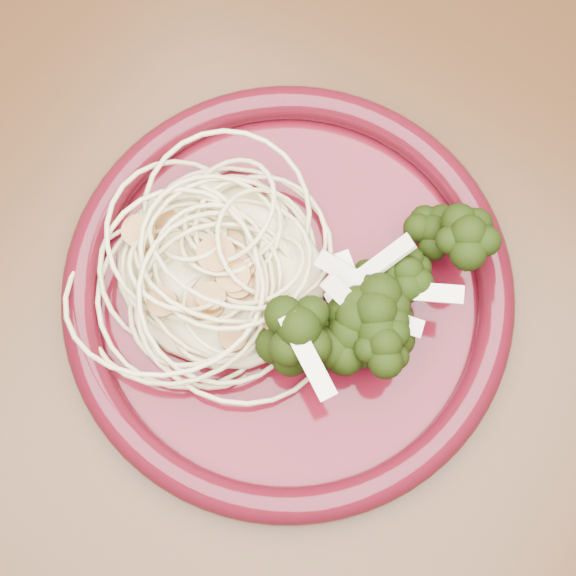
% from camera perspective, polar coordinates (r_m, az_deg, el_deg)
% --- Properties ---
extents(dining_table, '(1.20, 0.80, 0.75)m').
position_cam_1_polar(dining_table, '(0.66, 3.36, -3.46)').
color(dining_table, '#472814').
rests_on(dining_table, ground).
extents(dinner_plate, '(0.39, 0.39, 0.03)m').
position_cam_1_polar(dinner_plate, '(0.56, 0.00, -0.23)').
color(dinner_plate, '#4B0914').
rests_on(dinner_plate, dining_table).
extents(spaghetti_pile, '(0.18, 0.17, 0.03)m').
position_cam_1_polar(spaghetti_pile, '(0.55, -4.96, 1.46)').
color(spaghetti_pile, beige).
rests_on(spaghetti_pile, dinner_plate).
extents(scallop_cluster, '(0.15, 0.15, 0.04)m').
position_cam_1_polar(scallop_cluster, '(0.52, -5.31, 2.68)').
color(scallop_cluster, '#B47C41').
rests_on(scallop_cluster, spaghetti_pile).
extents(broccoli_pile, '(0.14, 0.18, 0.06)m').
position_cam_1_polar(broccoli_pile, '(0.53, 6.26, -1.27)').
color(broccoli_pile, black).
rests_on(broccoli_pile, dinner_plate).
extents(onion_garnish, '(0.09, 0.12, 0.06)m').
position_cam_1_polar(onion_garnish, '(0.50, 6.67, -0.32)').
color(onion_garnish, '#F5EBCD').
rests_on(onion_garnish, broccoli_pile).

